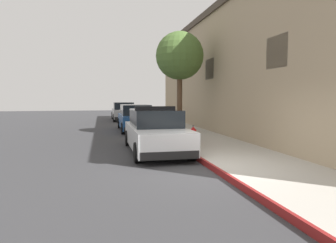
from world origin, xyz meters
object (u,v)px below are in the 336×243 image
(police_cruiser, at_px, (156,132))
(fire_hydrant, at_px, (193,136))
(parked_car_dark_far, at_px, (123,112))
(street_tree, at_px, (180,56))
(parked_car_silver_ahead, at_px, (136,118))

(police_cruiser, height_order, fire_hydrant, police_cruiser)
(parked_car_dark_far, height_order, street_tree, street_tree)
(parked_car_dark_far, bearing_deg, fire_hydrant, -84.13)
(police_cruiser, relative_size, parked_car_dark_far, 1.00)
(police_cruiser, xyz_separation_m, parked_car_silver_ahead, (0.08, 7.43, -0.00))
(parked_car_silver_ahead, bearing_deg, street_tree, -54.54)
(police_cruiser, distance_m, fire_hydrant, 1.65)
(parked_car_silver_ahead, relative_size, fire_hydrant, 6.37)
(parked_car_dark_far, bearing_deg, police_cruiser, -89.86)
(parked_car_silver_ahead, relative_size, street_tree, 0.92)
(street_tree, bearing_deg, parked_car_dark_far, 100.50)
(parked_car_silver_ahead, bearing_deg, fire_hydrant, -77.97)
(parked_car_dark_far, distance_m, street_tree, 12.17)
(parked_car_silver_ahead, bearing_deg, parked_car_dark_far, 90.79)
(parked_car_silver_ahead, height_order, fire_hydrant, parked_car_silver_ahead)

